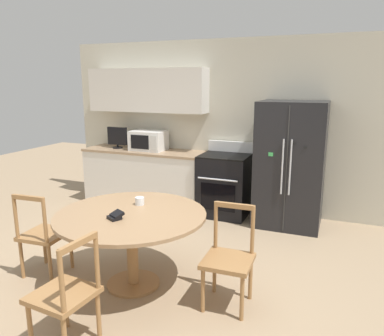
% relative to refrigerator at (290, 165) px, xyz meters
% --- Properties ---
extents(ground_plane, '(14.00, 14.00, 0.00)m').
position_rel_refrigerator_xyz_m(ground_plane, '(-1.10, -2.21, -0.86)').
color(ground_plane, '#9E8466').
extents(back_wall, '(5.20, 0.44, 2.60)m').
position_rel_refrigerator_xyz_m(back_wall, '(-1.41, 0.38, 0.58)').
color(back_wall, beige).
rests_on(back_wall, ground_plane).
extents(kitchen_counter, '(2.01, 0.64, 0.90)m').
position_rel_refrigerator_xyz_m(kitchen_counter, '(-2.31, 0.08, -0.41)').
color(kitchen_counter, silver).
rests_on(kitchen_counter, ground_plane).
extents(refrigerator, '(0.89, 0.76, 1.72)m').
position_rel_refrigerator_xyz_m(refrigerator, '(0.00, 0.00, 0.00)').
color(refrigerator, black).
rests_on(refrigerator, ground_plane).
extents(oven_range, '(0.71, 0.68, 1.08)m').
position_rel_refrigerator_xyz_m(oven_range, '(-0.95, 0.05, -0.39)').
color(oven_range, black).
rests_on(oven_range, ground_plane).
extents(microwave, '(0.54, 0.40, 0.31)m').
position_rel_refrigerator_xyz_m(microwave, '(-2.24, 0.09, 0.19)').
color(microwave, white).
rests_on(microwave, kitchen_counter).
extents(countertop_tv, '(0.34, 0.16, 0.35)m').
position_rel_refrigerator_xyz_m(countertop_tv, '(-2.80, 0.05, 0.23)').
color(countertop_tv, black).
rests_on(countertop_tv, kitchen_counter).
extents(dining_table, '(1.44, 1.44, 0.75)m').
position_rel_refrigerator_xyz_m(dining_table, '(-1.18, -2.24, -0.23)').
color(dining_table, '#997551').
rests_on(dining_table, ground_plane).
extents(dining_chair_left, '(0.45, 0.45, 0.90)m').
position_rel_refrigerator_xyz_m(dining_chair_left, '(-2.13, -2.40, -0.43)').
color(dining_chair_left, '#9E7042').
rests_on(dining_chair_left, ground_plane).
extents(dining_chair_near, '(0.46, 0.46, 0.90)m').
position_rel_refrigerator_xyz_m(dining_chair_near, '(-1.16, -3.21, -0.43)').
color(dining_chair_near, '#9E7042').
rests_on(dining_chair_near, ground_plane).
extents(dining_chair_right, '(0.43, 0.43, 0.90)m').
position_rel_refrigerator_xyz_m(dining_chair_right, '(-0.21, -2.21, -0.43)').
color(dining_chair_right, '#9E7042').
rests_on(dining_chair_right, ground_plane).
extents(candle_glass, '(0.09, 0.09, 0.08)m').
position_rel_refrigerator_xyz_m(candle_glass, '(-1.22, -1.99, -0.08)').
color(candle_glass, silver).
rests_on(candle_glass, dining_table).
extents(wallet, '(0.17, 0.17, 0.07)m').
position_rel_refrigerator_xyz_m(wallet, '(-1.22, -2.43, -0.09)').
color(wallet, black).
rests_on(wallet, dining_table).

